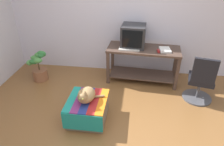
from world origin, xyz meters
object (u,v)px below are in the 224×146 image
tv_monitor (133,36)px  stapler (158,51)px  desk (143,59)px  potted_plant (39,68)px  office_chair (201,82)px  keyboard (129,49)px  book (165,50)px  ottoman_with_blanket (88,109)px  cat (86,95)px

tv_monitor → stapler: size_ratio=4.41×
desk → potted_plant: (-2.13, -0.26, -0.21)m
tv_monitor → office_chair: (1.23, -0.66, -0.55)m
keyboard → book: bearing=4.2°
tv_monitor → ottoman_with_blanket: 1.72m
tv_monitor → book: (0.62, -0.15, -0.19)m
book → desk: bearing=165.1°
book → stapler: bearing=-152.6°
keyboard → office_chair: (1.30, -0.46, -0.35)m
tv_monitor → ottoman_with_blanket: (-0.62, -1.41, -0.75)m
book → cat: 1.81m
potted_plant → cat: bearing=-40.3°
cat → potted_plant: cat is taller
stapler → ottoman_with_blanket: bearing=-143.2°
cat → stapler: stapler is taller
cat → stapler: bearing=54.6°
keyboard → cat: 1.39m
keyboard → stapler: 0.55m
desk → cat: 1.60m
desk → potted_plant: 2.16m
ottoman_with_blanket → cat: (0.00, -0.03, 0.30)m
cat → book: bearing=53.4°
ottoman_with_blanket → stapler: bearing=46.6°
book → stapler: (-0.13, -0.08, 0.00)m
ottoman_with_blanket → office_chair: (1.86, 0.75, 0.20)m
desk → stapler: 0.40m
desk → office_chair: 1.17m
office_chair → stapler: bearing=-17.8°
cat → stapler: size_ratio=3.72×
keyboard → office_chair: size_ratio=0.45×
tv_monitor → potted_plant: (-1.91, -0.35, -0.66)m
book → ottoman_with_blanket: bearing=-140.0°
desk → tv_monitor: 0.50m
potted_plant → office_chair: bearing=-5.7°
book → office_chair: (0.62, -0.51, -0.36)m
tv_monitor → potted_plant: 2.05m
ottoman_with_blanket → office_chair: 2.01m
book → potted_plant: (-2.53, -0.20, -0.46)m
stapler → office_chair: bearing=-39.6°
keyboard → ottoman_with_blanket: keyboard is taller
keyboard → ottoman_with_blanket: bearing=-114.4°
keyboard → book: 0.68m
desk → ottoman_with_blanket: 1.60m
desk → ottoman_with_blanket: bearing=-119.0°
keyboard → book: book is taller
book → cat: (-1.24, -1.29, -0.26)m
desk → stapler: (0.27, -0.15, 0.25)m
cat → keyboard: bearing=73.0°
keyboard → potted_plant: keyboard is taller
office_chair → stapler: office_chair is taller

